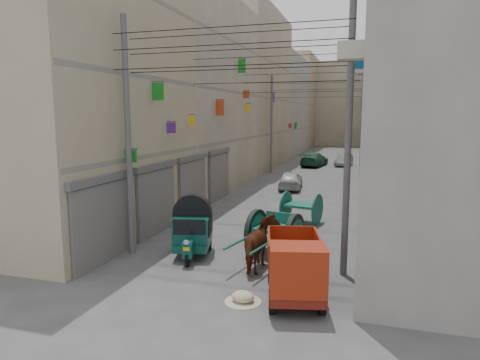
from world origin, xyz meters
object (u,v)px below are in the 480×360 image
at_px(feed_sack, 243,297).
at_px(mini_truck, 295,271).
at_px(horse, 262,244).
at_px(distant_car_grey, 344,160).
at_px(auto_rickshaw, 193,228).
at_px(tonga_cart, 275,233).
at_px(second_cart, 301,207).
at_px(distant_car_white, 291,180).
at_px(distant_car_green, 314,159).

bearing_deg(feed_sack, mini_truck, 17.09).
xyz_separation_m(horse, distant_car_grey, (0.82, 29.26, -0.25)).
relative_size(auto_rickshaw, tonga_cart, 0.66).
relative_size(horse, distant_car_grey, 0.56).
distance_m(second_cart, distant_car_grey, 23.06).
distance_m(second_cart, distant_car_white, 8.89).
bearing_deg(auto_rickshaw, distant_car_grey, 68.76).
bearing_deg(auto_rickshaw, horse, -29.36).
bearing_deg(mini_truck, distant_car_grey, 77.51).
xyz_separation_m(auto_rickshaw, mini_truck, (3.99, -2.73, -0.13)).
distance_m(feed_sack, distant_car_green, 30.72).
relative_size(mini_truck, distant_car_grey, 0.96).
relative_size(auto_rickshaw, second_cart, 1.31).
xyz_separation_m(mini_truck, second_cart, (-1.11, 8.25, -0.09)).
bearing_deg(tonga_cart, distant_car_green, 106.50).
distance_m(second_cart, horse, 6.22).
bearing_deg(distant_car_green, mini_truck, 104.66).
xyz_separation_m(second_cart, distant_car_white, (-2.02, 8.65, -0.14)).
bearing_deg(tonga_cart, auto_rickshaw, -151.98).
bearing_deg(horse, distant_car_green, -87.80).
xyz_separation_m(feed_sack, distant_car_grey, (0.70, 31.70, 0.41)).
height_order(distant_car_white, distant_car_green, distant_car_green).
height_order(distant_car_grey, distant_car_green, distant_car_green).
bearing_deg(distant_car_white, horse, 91.33).
relative_size(feed_sack, distant_car_green, 0.13).
bearing_deg(auto_rickshaw, second_cart, 48.07).
bearing_deg(distant_car_green, horse, 102.30).
xyz_separation_m(auto_rickshaw, second_cart, (2.88, 5.52, -0.22)).
height_order(auto_rickshaw, tonga_cart, auto_rickshaw).
bearing_deg(distant_car_white, tonga_cart, 92.46).
bearing_deg(tonga_cart, horse, -81.59).
distance_m(auto_rickshaw, distant_car_grey, 28.78).
bearing_deg(distant_car_white, feed_sack, 90.77).
bearing_deg(second_cart, distant_car_green, 108.06).
xyz_separation_m(second_cart, distant_car_grey, (0.53, 23.05, -0.17)).
bearing_deg(horse, feed_sack, 91.08).
height_order(mini_truck, distant_car_green, mini_truck).
height_order(mini_truck, second_cart, mini_truck).
height_order(mini_truck, feed_sack, mini_truck).
xyz_separation_m(horse, distant_car_green, (-1.88, 28.22, -0.16)).
distance_m(feed_sack, distant_car_white, 17.41).
relative_size(feed_sack, distant_car_white, 0.17).
relative_size(mini_truck, feed_sack, 5.53).
height_order(feed_sack, distant_car_white, distant_car_white).
distance_m(auto_rickshaw, feed_sack, 4.21).
bearing_deg(tonga_cart, second_cart, 100.08).
relative_size(tonga_cart, distant_car_green, 0.81).
distance_m(auto_rickshaw, second_cart, 6.23).
distance_m(tonga_cart, distant_car_green, 26.84).
bearing_deg(mini_truck, distant_car_green, 82.62).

